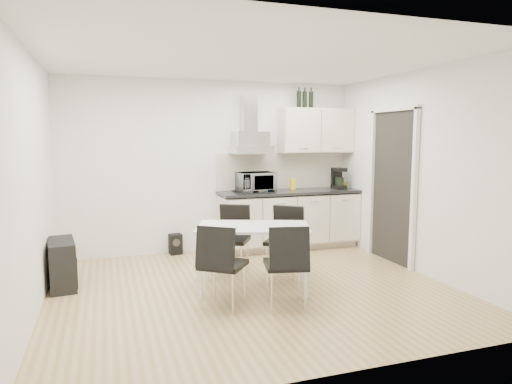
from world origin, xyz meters
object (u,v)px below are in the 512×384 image
(kitchenette, at_px, (291,196))
(chair_near_left, at_px, (223,266))
(chair_near_right, at_px, (286,266))
(guitar_amp, at_px, (62,264))
(floor_speaker, at_px, (176,244))
(chair_far_left, at_px, (231,241))
(chair_far_right, at_px, (284,243))
(dining_table, at_px, (253,234))

(kitchenette, distance_m, chair_near_left, 2.74)
(chair_near_right, relative_size, guitar_amp, 1.26)
(chair_near_right, relative_size, floor_speaker, 2.91)
(chair_near_right, bearing_deg, floor_speaker, 118.97)
(chair_far_left, distance_m, chair_far_right, 0.67)
(chair_near_left, relative_size, guitar_amp, 1.26)
(kitchenette, bearing_deg, chair_far_right, -115.55)
(dining_table, relative_size, chair_far_left, 1.61)
(chair_near_right, bearing_deg, chair_near_left, 173.73)
(kitchenette, relative_size, chair_far_right, 2.86)
(guitar_amp, bearing_deg, chair_far_left, -10.36)
(chair_far_left, height_order, floor_speaker, chair_far_left)
(dining_table, height_order, chair_far_right, chair_far_right)
(guitar_amp, bearing_deg, chair_near_right, -38.72)
(chair_far_right, height_order, guitar_amp, chair_far_right)
(chair_far_right, distance_m, chair_near_left, 1.24)
(chair_near_left, bearing_deg, floor_speaker, 130.45)
(chair_far_left, bearing_deg, chair_near_right, 130.48)
(chair_far_left, height_order, chair_near_right, same)
(dining_table, distance_m, chair_far_left, 0.69)
(kitchenette, bearing_deg, floor_speaker, 174.74)
(kitchenette, height_order, guitar_amp, kitchenette)
(chair_far_right, xyz_separation_m, guitar_amp, (-2.61, 0.45, -0.16))
(kitchenette, xyz_separation_m, chair_near_left, (-1.65, -2.15, -0.39))
(chair_far_left, bearing_deg, dining_table, 127.22)
(chair_far_left, bearing_deg, kitchenette, -109.06)
(chair_near_right, distance_m, floor_speaker, 2.65)
(chair_far_left, relative_size, floor_speaker, 2.91)
(chair_far_right, bearing_deg, kitchenette, -76.88)
(chair_near_left, bearing_deg, guitar_amp, -179.61)
(chair_far_right, relative_size, guitar_amp, 1.26)
(kitchenette, bearing_deg, chair_near_right, -113.77)
(chair_far_right, bearing_deg, guitar_amp, 28.99)
(chair_far_left, xyz_separation_m, floor_speaker, (-0.53, 1.25, -0.29))
(kitchenette, distance_m, chair_far_left, 1.71)
(chair_far_left, bearing_deg, chair_near_left, 100.78)
(chair_far_left, distance_m, chair_near_right, 1.29)
(kitchenette, distance_m, floor_speaker, 1.93)
(dining_table, height_order, guitar_amp, dining_table)
(chair_far_left, height_order, chair_far_right, same)
(dining_table, height_order, chair_near_left, chair_near_left)
(floor_speaker, bearing_deg, guitar_amp, -149.06)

